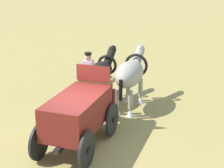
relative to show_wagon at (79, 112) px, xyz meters
name	(u,v)px	position (x,y,z in m)	size (l,w,h in m)	color
ground_plane	(79,146)	(-0.14, -0.03, -1.16)	(220.00, 220.00, 0.00)	#9E8C4C
show_wagon	(79,112)	(0.00, 0.00, 0.00)	(5.77, 2.23, 2.75)	maroon
draft_horse_near	(101,73)	(3.44, 1.29, 0.18)	(3.14, 1.23, 2.21)	black
draft_horse_off	(130,74)	(3.65, 0.01, 0.28)	(3.21, 1.38, 2.32)	#9E998E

